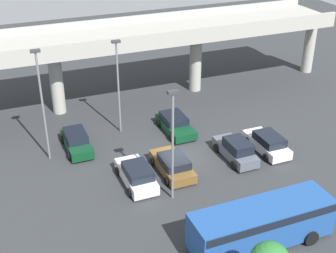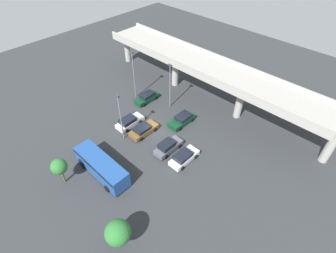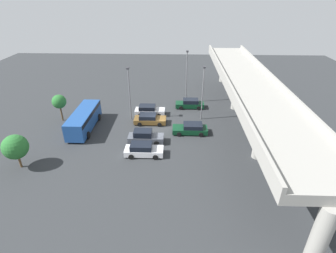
{
  "view_description": "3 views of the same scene",
  "coord_description": "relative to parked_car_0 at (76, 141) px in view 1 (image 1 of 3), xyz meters",
  "views": [
    {
      "loc": [
        -12.58,
        -28.2,
        19.24
      ],
      "look_at": [
        0.02,
        2.52,
        1.75
      ],
      "focal_mm": 50.0,
      "sensor_mm": 36.0,
      "label": 1
    },
    {
      "loc": [
        22.01,
        -20.11,
        27.93
      ],
      "look_at": [
        1.53,
        1.32,
        1.31
      ],
      "focal_mm": 28.0,
      "sensor_mm": 36.0,
      "label": 2
    },
    {
      "loc": [
        32.98,
        2.6,
        17.89
      ],
      "look_at": [
        1.19,
        1.47,
        0.78
      ],
      "focal_mm": 28.0,
      "sensor_mm": 36.0,
      "label": 3
    }
  ],
  "objects": [
    {
      "name": "ground_plane",
      "position": [
        7.0,
        -4.81,
        -0.71
      ],
      "size": [
        91.15,
        91.15,
        0.0
      ],
      "primitive_type": "plane",
      "color": "#2D3033"
    },
    {
      "name": "highway_overpass",
      "position": [
        7.0,
        7.36,
        5.4
      ],
      "size": [
        43.12,
        6.53,
        7.48
      ],
      "color": "#9E9B93",
      "rests_on": "ground_plane"
    },
    {
      "name": "parked_car_0",
      "position": [
        0.0,
        0.0,
        0.0
      ],
      "size": [
        2.01,
        4.65,
        1.51
      ],
      "rotation": [
        0.0,
        0.0,
        -1.57
      ],
      "color": "#0C381E",
      "rests_on": "ground_plane"
    },
    {
      "name": "parked_car_1",
      "position": [
        2.89,
        -6.47,
        0.02
      ],
      "size": [
        2.11,
        4.63,
        1.55
      ],
      "rotation": [
        0.0,
        0.0,
        1.57
      ],
      "color": "silver",
      "rests_on": "ground_plane"
    },
    {
      "name": "parked_car_2",
      "position": [
        5.82,
        -6.14,
        -0.04
      ],
      "size": [
        2.23,
        4.65,
        1.43
      ],
      "rotation": [
        0.0,
        0.0,
        1.57
      ],
      "color": "brown",
      "rests_on": "ground_plane"
    },
    {
      "name": "parked_car_3",
      "position": [
        8.52,
        -0.22,
        -0.03
      ],
      "size": [
        2.22,
        4.74,
        1.42
      ],
      "rotation": [
        0.0,
        0.0,
        -1.57
      ],
      "color": "#0C381E",
      "rests_on": "ground_plane"
    },
    {
      "name": "parked_car_4",
      "position": [
        11.11,
        -6.19,
        0.07
      ],
      "size": [
        1.97,
        4.55,
        1.71
      ],
      "rotation": [
        0.0,
        0.0,
        1.57
      ],
      "color": "#515660",
      "rests_on": "ground_plane"
    },
    {
      "name": "parked_car_5",
      "position": [
        14.03,
        -6.09,
        0.01
      ],
      "size": [
        2.08,
        4.58,
        1.53
      ],
      "rotation": [
        0.0,
        0.0,
        1.57
      ],
      "color": "silver",
      "rests_on": "ground_plane"
    },
    {
      "name": "shuttle_bus",
      "position": [
        7.69,
        -15.14,
        0.86
      ],
      "size": [
        8.74,
        2.82,
        2.61
      ],
      "color": "#1E478C",
      "rests_on": "ground_plane"
    },
    {
      "name": "lamp_post_near_aisle",
      "position": [
        4.57,
        -9.04,
        3.97
      ],
      "size": [
        0.7,
        0.35,
        7.98
      ],
      "color": "slate",
      "rests_on": "ground_plane"
    },
    {
      "name": "lamp_post_mid_lot",
      "position": [
        4.16,
        1.54,
        4.04
      ],
      "size": [
        0.7,
        0.35,
        8.13
      ],
      "color": "slate",
      "rests_on": "ground_plane"
    },
    {
      "name": "lamp_post_by_overpass",
      "position": [
        -2.3,
        -0.63,
        4.41
      ],
      "size": [
        0.7,
        0.35,
        8.85
      ],
      "color": "slate",
      "rests_on": "ground_plane"
    }
  ]
}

